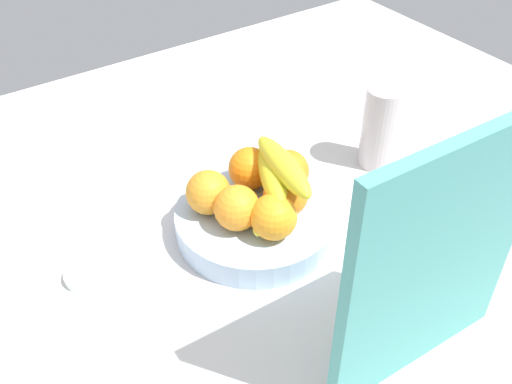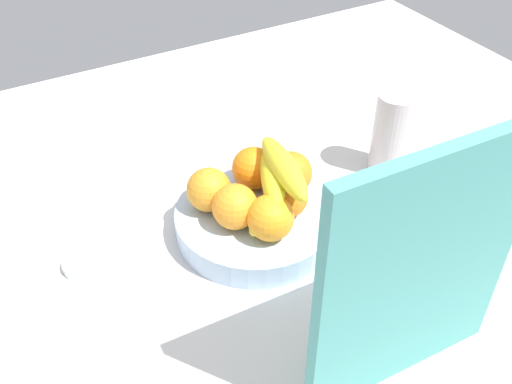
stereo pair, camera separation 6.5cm
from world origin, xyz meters
TOP-DOWN VIEW (x-y plane):
  - ground_plane at (0.00, 0.00)cm, footprint 180.00×140.00cm
  - fruit_bowl at (-3.62, 0.14)cm, footprint 26.75×26.75cm
  - orange_front_left at (2.54, -4.45)cm, footprint 7.33×7.33cm
  - orange_front_right at (0.81, 1.35)cm, footprint 7.33×7.33cm
  - orange_center at (-2.69, 6.31)cm, footprint 7.33×7.33cm
  - orange_back_left at (-7.47, 2.98)cm, footprint 7.33×7.33cm
  - orange_back_right at (-11.38, -1.80)cm, footprint 7.33×7.33cm
  - orange_top_stack at (-6.55, -6.04)cm, footprint 7.33×7.33cm
  - banana_bunch at (-6.92, 1.40)cm, footprint 16.47×18.65cm
  - cutting_board at (-6.91, 32.59)cm, footprint 28.04×2.55cm
  - thermos_tumbler at (-33.96, -2.96)cm, footprint 7.21×7.21cm
  - jar_lid at (24.17, -5.91)cm, footprint 6.44×6.44cm

SIDE VIEW (x-z plane):
  - ground_plane at x=0.00cm, z-range -3.00..0.00cm
  - jar_lid at x=24.17cm, z-range 0.00..1.33cm
  - fruit_bowl at x=-3.62cm, z-range 0.00..4.52cm
  - thermos_tumbler at x=-33.96cm, z-range 0.00..16.18cm
  - orange_front_left at x=2.54cm, z-range 4.52..11.85cm
  - orange_front_right at x=0.81cm, z-range 4.52..11.85cm
  - orange_center at x=-2.69cm, z-range 4.52..11.85cm
  - orange_back_left at x=-7.47cm, z-range 4.52..11.85cm
  - orange_back_right at x=-11.38cm, z-range 4.52..11.85cm
  - orange_top_stack at x=-6.55cm, z-range 4.52..11.85cm
  - banana_bunch at x=-6.92cm, z-range 4.52..15.12cm
  - cutting_board at x=-6.91cm, z-range 0.00..36.00cm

